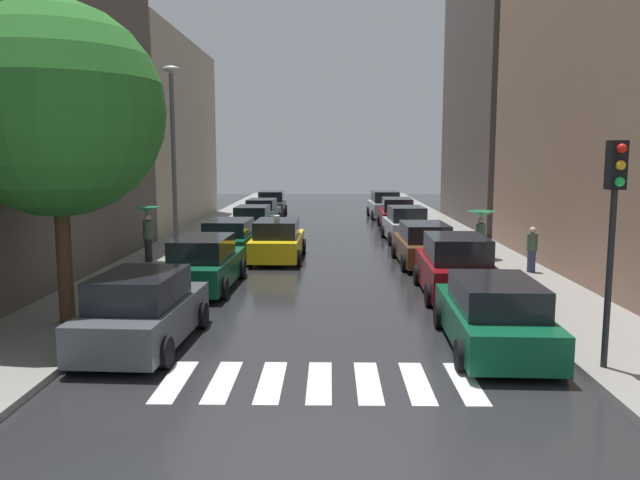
% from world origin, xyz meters
% --- Properties ---
extents(ground_plane, '(28.00, 72.00, 0.04)m').
position_xyz_m(ground_plane, '(0.00, 24.00, -0.02)').
color(ground_plane, '#232326').
extents(sidewalk_left, '(3.00, 72.00, 0.15)m').
position_xyz_m(sidewalk_left, '(-6.50, 24.00, 0.07)').
color(sidewalk_left, gray).
rests_on(sidewalk_left, ground).
extents(sidewalk_right, '(3.00, 72.00, 0.15)m').
position_xyz_m(sidewalk_right, '(6.50, 24.00, 0.07)').
color(sidewalk_right, gray).
rests_on(sidewalk_right, ground).
extents(crosswalk_stripes, '(5.85, 2.20, 0.01)m').
position_xyz_m(crosswalk_stripes, '(0.00, 3.22, 0.01)').
color(crosswalk_stripes, silver).
rests_on(crosswalk_stripes, ground).
extents(building_left_mid, '(6.00, 15.82, 10.83)m').
position_xyz_m(building_left_mid, '(-11.00, 29.31, 5.42)').
color(building_left_mid, '#B2A38C').
rests_on(building_left_mid, ground).
extents(building_right_mid, '(6.00, 13.29, 24.37)m').
position_xyz_m(building_right_mid, '(11.00, 29.92, 12.19)').
color(building_right_mid, '#564C47').
rests_on(building_right_mid, ground).
extents(parked_car_left_nearest, '(2.20, 4.47, 1.67)m').
position_xyz_m(parked_car_left_nearest, '(-3.91, 5.37, 0.78)').
color(parked_car_left_nearest, '#474C51').
rests_on(parked_car_left_nearest, ground).
extents(parked_car_left_second, '(2.13, 4.83, 1.66)m').
position_xyz_m(parked_car_left_second, '(-3.78, 11.44, 0.78)').
color(parked_car_left_second, '#0C4C2D').
rests_on(parked_car_left_second, ground).
extents(parked_car_left_third, '(2.27, 4.84, 1.53)m').
position_xyz_m(parked_car_left_third, '(-3.99, 17.89, 0.73)').
color(parked_car_left_third, '#0C4C2D').
rests_on(parked_car_left_third, ground).
extents(parked_car_left_fourth, '(2.10, 4.40, 1.59)m').
position_xyz_m(parked_car_left_fourth, '(-3.82, 24.33, 0.75)').
color(parked_car_left_fourth, '#0C4C2D').
rests_on(parked_car_left_fourth, ground).
extents(parked_car_left_fifth, '(2.14, 4.31, 1.56)m').
position_xyz_m(parked_car_left_fifth, '(-3.95, 29.87, 0.74)').
color(parked_car_left_fifth, '#474C51').
rests_on(parked_car_left_fifth, ground).
extents(parked_car_left_sixth, '(2.17, 4.43, 1.71)m').
position_xyz_m(parked_car_left_sixth, '(-3.91, 35.55, 0.80)').
color(parked_car_left_sixth, '#474C51').
rests_on(parked_car_left_sixth, ground).
extents(parked_car_right_nearest, '(2.21, 4.78, 1.56)m').
position_xyz_m(parked_car_right_nearest, '(3.74, 5.33, 0.74)').
color(parked_car_right_nearest, '#0C4C2D').
rests_on(parked_car_right_nearest, ground).
extents(parked_car_right_second, '(2.19, 4.56, 1.82)m').
position_xyz_m(parked_car_right_second, '(3.94, 10.58, 0.84)').
color(parked_car_right_second, maroon).
rests_on(parked_car_right_second, ground).
extents(parked_car_right_third, '(2.11, 4.73, 1.62)m').
position_xyz_m(parked_car_right_third, '(3.78, 15.93, 0.76)').
color(parked_car_right_third, brown).
rests_on(parked_car_right_third, ground).
extents(parked_car_right_fourth, '(2.16, 4.18, 1.72)m').
position_xyz_m(parked_car_right_fourth, '(3.87, 22.40, 0.80)').
color(parked_car_right_fourth, '#B2B7BF').
rests_on(parked_car_right_fourth, ground).
extents(parked_car_right_fifth, '(2.13, 4.83, 1.77)m').
position_xyz_m(parked_car_right_fifth, '(3.98, 27.74, 0.82)').
color(parked_car_right_fifth, maroon).
rests_on(parked_car_right_fifth, ground).
extents(parked_car_right_sixth, '(2.21, 4.46, 1.80)m').
position_xyz_m(parked_car_right_sixth, '(3.84, 34.05, 0.83)').
color(parked_car_right_sixth, '#B2B7BF').
rests_on(parked_car_right_sixth, ground).
extents(taxi_midroad, '(2.14, 4.65, 1.81)m').
position_xyz_m(taxi_midroad, '(-1.93, 16.94, 0.76)').
color(taxi_midroad, yellow).
rests_on(taxi_midroad, ground).
extents(pedestrian_foreground, '(1.10, 1.10, 1.87)m').
position_xyz_m(pedestrian_foreground, '(6.10, 16.54, 1.56)').
color(pedestrian_foreground, gray).
rests_on(pedestrian_foreground, sidewalk_right).
extents(pedestrian_near_tree, '(0.36, 0.36, 1.58)m').
position_xyz_m(pedestrian_near_tree, '(7.18, 13.64, 0.97)').
color(pedestrian_near_tree, navy).
rests_on(pedestrian_near_tree, sidewalk_right).
extents(pedestrian_by_kerb, '(0.95, 0.95, 2.10)m').
position_xyz_m(pedestrian_by_kerb, '(-6.74, 15.55, 1.64)').
color(pedestrian_by_kerb, black).
rests_on(pedestrian_by_kerb, sidewalk_left).
extents(street_tree_left, '(5.04, 5.04, 7.60)m').
position_xyz_m(street_tree_left, '(-6.23, 6.89, 5.22)').
color(street_tree_left, '#513823').
rests_on(street_tree_left, sidewalk_left).
extents(traffic_light_right_corner, '(0.30, 0.42, 4.30)m').
position_xyz_m(traffic_light_right_corner, '(5.45, 3.73, 3.29)').
color(traffic_light_right_corner, black).
rests_on(traffic_light_right_corner, sidewalk_right).
extents(lamp_post_left, '(0.60, 0.28, 7.22)m').
position_xyz_m(lamp_post_left, '(-5.55, 15.09, 4.30)').
color(lamp_post_left, '#595B60').
rests_on(lamp_post_left, sidewalk_left).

